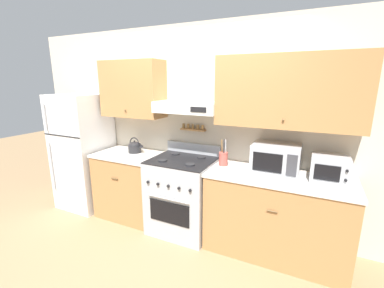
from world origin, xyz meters
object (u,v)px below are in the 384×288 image
Objects in this scene: refrigerator at (84,151)px; toaster_oven at (330,169)px; microwave at (276,159)px; stove_range at (183,195)px; tea_kettle at (135,147)px; utensil_crock at (223,158)px.

toaster_oven is at bearing 1.91° from refrigerator.
refrigerator is 2.75m from microwave.
toaster_oven is at bearing -2.17° from microwave.
microwave is (2.74, 0.13, 0.22)m from refrigerator.
tea_kettle reaches higher than stove_range.
utensil_crock reaches higher than toaster_oven.
stove_range is at bearing -167.74° from utensil_crock.
microwave is 0.59m from utensil_crock.
toaster_oven is (0.51, -0.02, -0.03)m from microwave.
refrigerator is 3.26m from toaster_oven.
refrigerator is (-1.67, -0.00, 0.37)m from stove_range.
tea_kettle is 0.74× the size of utensil_crock.
toaster_oven is (3.25, 0.11, 0.19)m from refrigerator.
refrigerator reaches higher than stove_range.
refrigerator is at bearing -179.85° from stove_range.
stove_range is 3.14× the size of toaster_oven.
utensil_crock is 0.90× the size of toaster_oven.
tea_kettle is at bearing 172.46° from stove_range.
toaster_oven is (2.38, -0.00, 0.05)m from tea_kettle.
utensil_crock is at bearing 2.92° from refrigerator.
refrigerator is 5.44× the size of utensil_crock.
microwave is at bearing 1.75° from utensil_crock.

